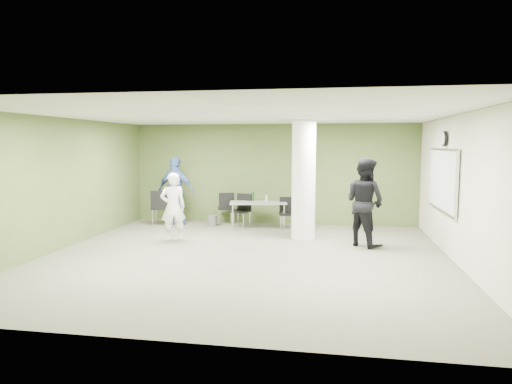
% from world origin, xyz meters
% --- Properties ---
extents(floor, '(8.00, 8.00, 0.00)m').
position_xyz_m(floor, '(0.00, 0.00, 0.00)').
color(floor, '#535241').
rests_on(floor, ground).
extents(ceiling, '(8.00, 8.00, 0.00)m').
position_xyz_m(ceiling, '(0.00, 0.00, 2.80)').
color(ceiling, white).
rests_on(ceiling, wall_back).
extents(wall_back, '(8.00, 2.80, 0.02)m').
position_xyz_m(wall_back, '(0.00, 4.00, 1.40)').
color(wall_back, '#465729').
rests_on(wall_back, floor).
extents(wall_left, '(0.02, 8.00, 2.80)m').
position_xyz_m(wall_left, '(-4.00, 0.00, 1.40)').
color(wall_left, '#465729').
rests_on(wall_left, floor).
extents(wall_right_cream, '(0.02, 8.00, 2.80)m').
position_xyz_m(wall_right_cream, '(4.00, 0.00, 1.40)').
color(wall_right_cream, beige).
rests_on(wall_right_cream, floor).
extents(column, '(0.56, 0.56, 2.80)m').
position_xyz_m(column, '(1.00, 2.00, 1.40)').
color(column, silver).
rests_on(column, floor).
extents(whiteboard, '(0.05, 2.30, 1.30)m').
position_xyz_m(whiteboard, '(3.92, 1.20, 1.50)').
color(whiteboard, silver).
rests_on(whiteboard, wall_right_cream).
extents(wall_clock, '(0.06, 0.32, 0.32)m').
position_xyz_m(wall_clock, '(3.92, 1.20, 2.35)').
color(wall_clock, black).
rests_on(wall_clock, wall_right_cream).
extents(folding_table, '(1.58, 0.91, 0.96)m').
position_xyz_m(folding_table, '(-0.27, 3.11, 0.66)').
color(folding_table, gray).
rests_on(folding_table, floor).
extents(wastebasket, '(0.25, 0.25, 0.29)m').
position_xyz_m(wastebasket, '(-1.56, 3.22, 0.15)').
color(wastebasket, '#4C4C4C').
rests_on(wastebasket, floor).
extents(chair_back_left, '(0.55, 0.55, 0.98)m').
position_xyz_m(chair_back_left, '(-2.98, 3.05, 0.57)').
color(chair_back_left, black).
rests_on(chair_back_left, floor).
extents(chair_back_right, '(0.57, 0.57, 0.90)m').
position_xyz_m(chair_back_right, '(-1.25, 3.57, 0.53)').
color(chair_back_right, black).
rests_on(chair_back_right, floor).
extents(chair_table_left, '(0.56, 0.56, 0.90)m').
position_xyz_m(chair_table_left, '(-0.74, 3.25, 0.52)').
color(chair_table_left, black).
rests_on(chair_table_left, floor).
extents(chair_table_right, '(0.48, 0.48, 0.85)m').
position_xyz_m(chair_table_right, '(0.51, 3.12, 0.49)').
color(chair_table_right, black).
rests_on(chair_table_right, floor).
extents(woman_white, '(0.69, 0.61, 1.58)m').
position_xyz_m(woman_white, '(-1.95, 1.22, 0.79)').
color(woman_white, white).
rests_on(woman_white, floor).
extents(man_black, '(1.19, 1.18, 1.94)m').
position_xyz_m(man_black, '(2.38, 1.44, 0.97)').
color(man_black, black).
rests_on(man_black, floor).
extents(man_blue, '(1.18, 0.68, 1.90)m').
position_xyz_m(man_blue, '(-2.57, 3.16, 0.95)').
color(man_blue, '#3D5D98').
rests_on(man_blue, floor).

